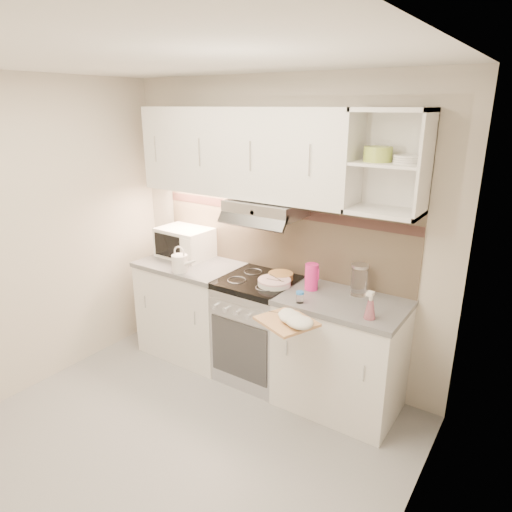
% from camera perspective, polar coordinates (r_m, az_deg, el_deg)
% --- Properties ---
extents(ground, '(3.00, 3.00, 0.00)m').
position_cam_1_polar(ground, '(3.48, -10.55, -22.51)').
color(ground, gray).
rests_on(ground, ground).
extents(room_shell, '(3.04, 2.84, 2.52)m').
position_cam_1_polar(room_shell, '(2.98, -7.43, 5.87)').
color(room_shell, beige).
rests_on(room_shell, ground).
extents(base_cabinet_left, '(0.90, 0.60, 0.86)m').
position_cam_1_polar(base_cabinet_left, '(4.36, -7.93, -6.67)').
color(base_cabinet_left, white).
rests_on(base_cabinet_left, ground).
extents(worktop_left, '(0.92, 0.62, 0.04)m').
position_cam_1_polar(worktop_left, '(4.19, -8.20, -1.08)').
color(worktop_left, slate).
rests_on(worktop_left, base_cabinet_left).
extents(base_cabinet_right, '(0.90, 0.60, 0.86)m').
position_cam_1_polar(base_cabinet_right, '(3.64, 10.47, -12.22)').
color(base_cabinet_right, white).
rests_on(base_cabinet_right, ground).
extents(worktop_right, '(0.92, 0.62, 0.04)m').
position_cam_1_polar(worktop_right, '(3.44, 10.91, -5.74)').
color(worktop_right, slate).
rests_on(worktop_right, base_cabinet_right).
extents(electric_range, '(0.60, 0.60, 0.90)m').
position_cam_1_polar(electric_range, '(3.94, 0.36, -9.04)').
color(electric_range, '#B7B7BC').
rests_on(electric_range, ground).
extents(microwave, '(0.49, 0.38, 0.27)m').
position_cam_1_polar(microwave, '(4.33, -8.86, 1.70)').
color(microwave, white).
rests_on(microwave, worktop_left).
extents(watering_can, '(0.27, 0.14, 0.23)m').
position_cam_1_polar(watering_can, '(3.95, -9.42, -0.82)').
color(watering_can, white).
rests_on(watering_can, worktop_left).
extents(plate_stack, '(0.26, 0.26, 0.06)m').
position_cam_1_polar(plate_stack, '(3.63, 2.29, -3.29)').
color(plate_stack, silver).
rests_on(plate_stack, electric_range).
extents(bread_loaf, '(0.21, 0.21, 0.05)m').
position_cam_1_polar(bread_loaf, '(3.76, 3.10, -2.51)').
color(bread_loaf, '#A67D4B').
rests_on(bread_loaf, electric_range).
extents(pink_pitcher, '(0.11, 0.10, 0.21)m').
position_cam_1_polar(pink_pitcher, '(3.54, 6.97, -2.59)').
color(pink_pitcher, '#EC2387').
rests_on(pink_pitcher, worktop_right).
extents(glass_jar, '(0.13, 0.13, 0.24)m').
position_cam_1_polar(glass_jar, '(3.50, 12.77, -2.89)').
color(glass_jar, silver).
rests_on(glass_jar, worktop_right).
extents(spice_jar, '(0.06, 0.06, 0.09)m').
position_cam_1_polar(spice_jar, '(3.32, 5.50, -5.12)').
color(spice_jar, silver).
rests_on(spice_jar, worktop_right).
extents(spray_bottle, '(0.08, 0.08, 0.21)m').
position_cam_1_polar(spray_bottle, '(3.15, 14.08, -6.21)').
color(spray_bottle, pink).
rests_on(spray_bottle, worktop_right).
extents(cutting_board, '(0.45, 0.43, 0.02)m').
position_cam_1_polar(cutting_board, '(3.13, 3.85, -8.16)').
color(cutting_board, '#AA7453').
rests_on(cutting_board, base_cabinet_right).
extents(dish_towel, '(0.36, 0.34, 0.08)m').
position_cam_1_polar(dish_towel, '(3.07, 4.49, -7.65)').
color(dish_towel, silver).
rests_on(dish_towel, cutting_board).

